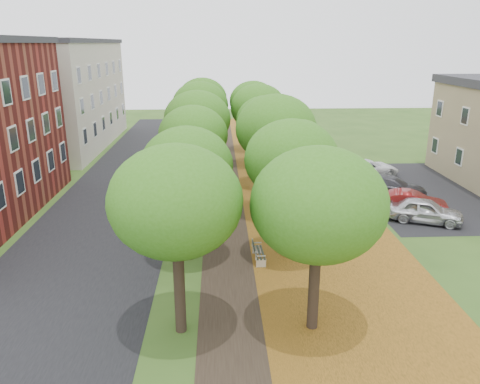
{
  "coord_description": "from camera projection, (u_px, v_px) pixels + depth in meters",
  "views": [
    {
      "loc": [
        -0.75,
        -14.78,
        9.98
      ],
      "look_at": [
        0.35,
        8.65,
        2.5
      ],
      "focal_mm": 35.0,
      "sensor_mm": 36.0,
      "label": 1
    }
  ],
  "objects": [
    {
      "name": "car_silver",
      "position": [
        425.0,
        210.0,
        27.14
      ],
      "size": [
        4.5,
        3.19,
        1.42
      ],
      "primitive_type": "imported",
      "rotation": [
        0.0,
        0.0,
        1.17
      ],
      "color": "silver",
      "rests_on": "ground"
    },
    {
      "name": "bench",
      "position": [
        258.0,
        252.0,
        22.41
      ],
      "size": [
        0.55,
        1.68,
        0.78
      ],
      "rotation": [
        0.0,
        0.0,
        1.61
      ],
      "color": "#27302A",
      "rests_on": "ground"
    },
    {
      "name": "street_asphalt",
      "position": [
        118.0,
        200.0,
        31.07
      ],
      "size": [
        8.0,
        70.0,
        0.01
      ],
      "primitive_type": "cube",
      "color": "black",
      "rests_on": "ground"
    },
    {
      "name": "tree_row_east",
      "position": [
        270.0,
        126.0,
        30.05
      ],
      "size": [
        4.34,
        34.34,
        6.74
      ],
      "color": "black",
      "rests_on": "ground"
    },
    {
      "name": "ground",
      "position": [
        242.0,
        329.0,
        17.14
      ],
      "size": [
        120.0,
        120.0,
        0.0
      ],
      "primitive_type": "plane",
      "color": "#2D4C19",
      "rests_on": "ground"
    },
    {
      "name": "car_white",
      "position": [
        369.0,
        168.0,
        36.64
      ],
      "size": [
        4.92,
        2.79,
        1.3
      ],
      "primitive_type": "imported",
      "rotation": [
        0.0,
        0.0,
        1.71
      ],
      "color": "white",
      "rests_on": "ground"
    },
    {
      "name": "tree_row_west",
      "position": [
        195.0,
        127.0,
        29.83
      ],
      "size": [
        4.34,
        34.34,
        6.74
      ],
      "color": "black",
      "rests_on": "ground"
    },
    {
      "name": "building_cream",
      "position": [
        53.0,
        94.0,
        46.2
      ],
      "size": [
        10.3,
        20.3,
        10.4
      ],
      "color": "beige",
      "rests_on": "ground"
    },
    {
      "name": "leaf_verge",
      "position": [
        304.0,
        198.0,
        31.63
      ],
      "size": [
        7.5,
        70.0,
        0.01
      ],
      "primitive_type": "cube",
      "color": "#98601C",
      "rests_on": "ground"
    },
    {
      "name": "parking_lot",
      "position": [
        421.0,
        191.0,
        32.96
      ],
      "size": [
        9.0,
        16.0,
        0.01
      ],
      "primitive_type": "cube",
      "color": "black",
      "rests_on": "ground"
    },
    {
      "name": "footpath",
      "position": [
        230.0,
        199.0,
        31.41
      ],
      "size": [
        3.2,
        70.0,
        0.01
      ],
      "primitive_type": "cube",
      "color": "black",
      "rests_on": "ground"
    },
    {
      "name": "car_grey",
      "position": [
        391.0,
        186.0,
        31.85
      ],
      "size": [
        4.98,
        3.61,
        1.34
      ],
      "primitive_type": "imported",
      "rotation": [
        0.0,
        0.0,
        1.15
      ],
      "color": "#313035",
      "rests_on": "ground"
    },
    {
      "name": "car_red",
      "position": [
        412.0,
        203.0,
        28.51
      ],
      "size": [
        4.47,
        2.66,
        1.39
      ],
      "primitive_type": "imported",
      "rotation": [
        0.0,
        0.0,
        1.27
      ],
      "color": "maroon",
      "rests_on": "ground"
    }
  ]
}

